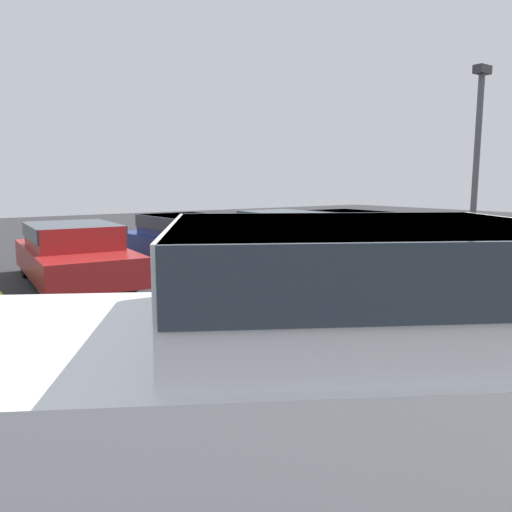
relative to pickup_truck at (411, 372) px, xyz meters
name	(u,v)px	position (x,y,z in m)	size (l,w,h in m)	color
stall_stripe_c	(138,274)	(1.85, 8.65, -0.89)	(0.12, 4.85, 0.01)	yellow
stall_stripe_d	(243,262)	(4.72, 8.65, -0.89)	(0.12, 4.85, 0.01)	yellow
stall_stripe_e	(325,252)	(7.59, 8.65, -0.89)	(0.12, 4.85, 0.01)	yellow
stall_stripe_f	(389,245)	(10.46, 8.65, -0.89)	(0.12, 4.85, 0.01)	yellow
pickup_truck	(411,372)	(0.00, 0.00, 0.00)	(6.27, 4.85, 1.80)	silver
parked_sedan_b	(74,251)	(0.42, 8.44, -0.25)	(2.11, 4.39, 1.20)	maroon
parked_sedan_c	(190,240)	(3.21, 8.73, -0.23)	(1.91, 4.57, 1.24)	navy
parked_sedan_d	(286,233)	(6.05, 8.57, -0.24)	(1.89, 4.36, 1.24)	#4C6B47
parked_sedan_e	(353,228)	(8.98, 8.90, -0.28)	(2.16, 4.79, 1.14)	#4C6B47
light_post	(478,140)	(15.16, 8.61, 2.67)	(0.70, 0.36, 6.18)	#515156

